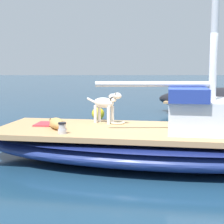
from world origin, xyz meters
name	(u,v)px	position (x,y,z in m)	size (l,w,h in m)	color
ground_plane	(162,162)	(0.00, 0.00, 0.00)	(120.00, 120.00, 0.00)	navy
sailboat_main	(163,146)	(0.00, 0.00, 0.34)	(3.78, 7.57, 0.66)	navy
cabin_house	(223,114)	(0.22, 1.10, 1.01)	(1.78, 2.44, 0.84)	silver
dog_tan	(56,123)	(-0.13, -2.10, 0.77)	(0.91, 0.47, 0.22)	tan
dog_white	(105,104)	(-0.77, -1.13, 1.08)	(0.64, 0.79, 0.70)	silver
deck_winch	(62,128)	(0.38, -1.92, 0.76)	(0.16, 0.16, 0.21)	#B7B7BC
coiled_rope	(117,123)	(-0.73, -0.87, 0.68)	(0.32, 0.32, 0.04)	beige
deck_towel	(45,124)	(-0.61, -2.41, 0.68)	(0.56, 0.36, 0.03)	#C6333D
mooring_buoy	(98,114)	(-5.45, -1.42, 0.22)	(0.44, 0.44, 0.44)	yellow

